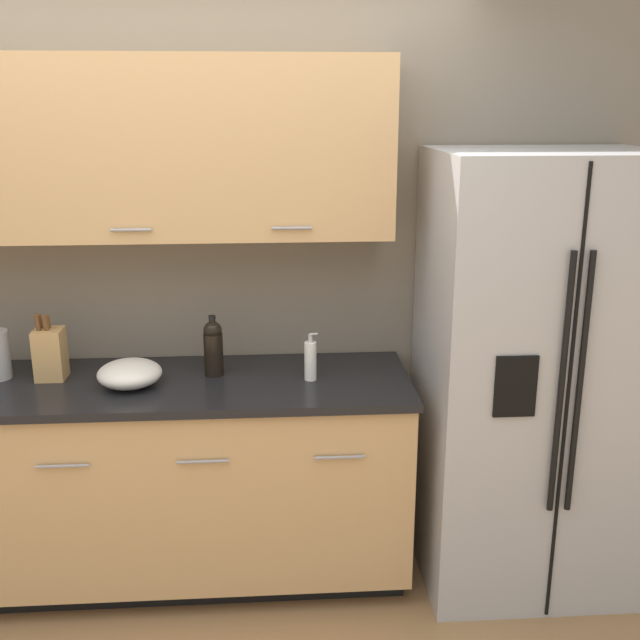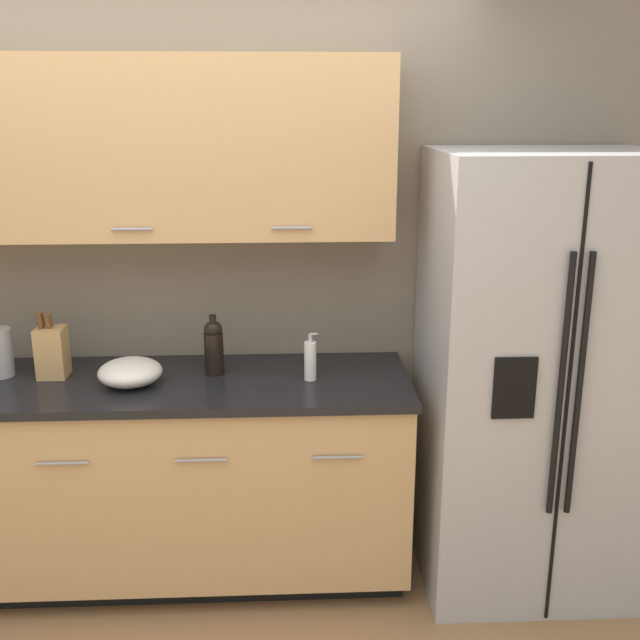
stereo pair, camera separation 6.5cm
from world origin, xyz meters
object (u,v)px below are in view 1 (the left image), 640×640
Objects in this scene: wine_bottle at (213,347)px; mixing_bowl at (130,374)px; knife_block at (50,353)px; soap_dispenser at (310,360)px; refrigerator at (534,375)px.

wine_bottle is 0.36m from mixing_bowl.
knife_block is 0.68m from wine_bottle.
mixing_bowl is (0.34, -0.11, -0.06)m from knife_block.
soap_dispenser is at bearing -12.22° from wine_bottle.
knife_block is 1.41× the size of soap_dispenser.
wine_bottle is at bearing 18.27° from mixing_bowl.
knife_block reaches higher than mixing_bowl.
wine_bottle reaches higher than soap_dispenser.
mixing_bowl is at bearing -161.73° from wine_bottle.
knife_block is 1.09m from soap_dispenser.
soap_dispenser is at bearing 1.73° from mixing_bowl.
refrigerator is 0.95m from soap_dispenser.
soap_dispenser is (-0.95, 0.02, 0.08)m from refrigerator.
refrigerator is at bearing -3.13° from knife_block.
knife_block reaches higher than wine_bottle.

